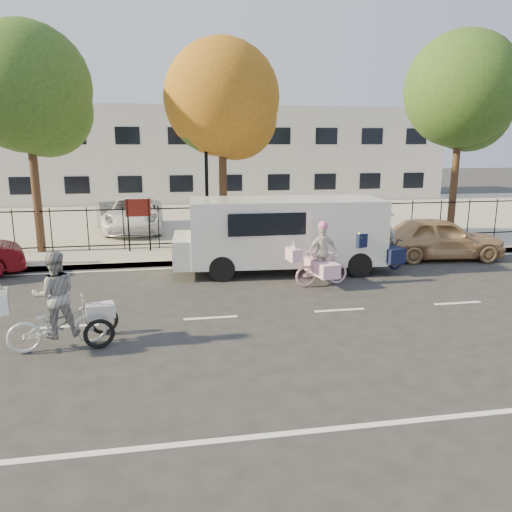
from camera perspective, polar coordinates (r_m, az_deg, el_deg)
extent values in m
plane|color=#333334|center=(11.21, -5.19, -7.08)|extent=(120.00, 120.00, 0.00)
cube|color=#A8A399|center=(16.03, -6.76, -0.73)|extent=(60.00, 0.10, 0.15)
cube|color=#A8A399|center=(17.05, -6.97, 0.09)|extent=(60.00, 2.20, 0.15)
cube|color=#A8A399|center=(25.80, -8.09, 4.39)|extent=(60.00, 15.60, 0.15)
cube|color=silver|center=(35.53, -8.86, 11.39)|extent=(34.00, 10.00, 6.00)
cylinder|color=black|center=(17.44, -5.64, 7.32)|extent=(0.12, 0.12, 4.00)
sphere|color=white|center=(17.37, -5.80, 14.39)|extent=(0.36, 0.36, 0.36)
cylinder|color=black|center=(17.59, -14.37, 3.40)|extent=(0.06, 0.06, 1.80)
cylinder|color=black|center=(17.54, -12.09, 3.50)|extent=(0.06, 0.06, 1.80)
cube|color=#59140F|center=(17.48, -13.34, 5.39)|extent=(0.85, 0.04, 0.60)
imported|color=silver|center=(10.19, -21.69, -7.26)|extent=(1.89, 1.05, 0.94)
imported|color=white|center=(10.01, -21.97, -4.12)|extent=(0.93, 0.80, 1.64)
torus|color=black|center=(9.96, -17.49, -8.47)|extent=(0.59, 0.23, 0.58)
torus|color=black|center=(10.64, -17.00, -7.06)|extent=(0.59, 0.23, 0.58)
cube|color=white|center=(10.19, -17.36, -5.98)|extent=(0.60, 0.48, 0.26)
imported|color=#E2ACC2|center=(13.63, 7.53, -1.49)|extent=(1.59, 0.67, 0.93)
imported|color=silver|center=(13.52, 7.58, 0.45)|extent=(0.90, 0.49, 1.46)
cube|color=#EAB2CE|center=(13.18, 4.33, 0.17)|extent=(0.36, 0.55, 0.33)
cone|color=silver|center=(13.12, 4.35, 1.43)|extent=(0.11, 0.11, 0.30)
cube|color=#EAB2CE|center=(13.62, 7.53, -1.30)|extent=(0.69, 1.27, 0.37)
sphere|color=pink|center=(13.39, 7.68, 3.45)|extent=(0.26, 0.26, 0.26)
imported|color=black|center=(15.43, 14.08, 0.03)|extent=(1.99, 1.25, 0.99)
imported|color=silver|center=(15.31, 14.21, 2.26)|extent=(1.27, 0.98, 1.73)
cube|color=black|center=(14.65, 11.42, 1.90)|extent=(0.51, 0.68, 0.39)
cone|color=yellow|center=(14.79, 11.18, 2.88)|extent=(0.13, 0.26, 0.35)
cone|color=yellow|center=(14.43, 11.74, 2.61)|extent=(0.13, 0.26, 0.35)
cube|color=black|center=(15.40, 14.11, 0.43)|extent=(1.05, 1.54, 0.44)
cube|color=white|center=(14.94, 3.46, 2.95)|extent=(5.74, 2.41, 1.88)
cube|color=white|center=(14.65, -8.36, 0.56)|extent=(0.64, 2.06, 0.83)
cylinder|color=black|center=(13.91, -3.67, -1.53)|extent=(0.74, 0.31, 0.73)
cylinder|color=black|center=(15.69, -4.43, 0.11)|extent=(0.74, 0.31, 0.73)
cylinder|color=black|center=(14.86, 11.69, -0.84)|extent=(0.74, 0.31, 0.73)
cylinder|color=black|center=(16.53, 9.37, 0.64)|extent=(0.74, 0.31, 0.73)
imported|color=tan|center=(17.70, 20.16, 1.95)|extent=(4.31, 2.09, 1.42)
imported|color=white|center=(21.81, -13.74, 4.69)|extent=(2.38, 5.10, 1.41)
imported|color=#4A4B51|center=(22.17, -15.88, 4.40)|extent=(1.92, 3.77, 1.18)
imported|color=#A8AAB0|center=(22.52, 8.95, 4.91)|extent=(1.49, 3.62, 1.23)
cylinder|color=#442D1D|center=(18.39, -23.89, 7.42)|extent=(0.28, 0.28, 4.84)
sphere|color=#385B1E|center=(18.42, -24.80, 17.07)|extent=(4.15, 4.15, 4.15)
sphere|color=#385B1E|center=(18.45, -22.88, 15.07)|extent=(3.04, 3.04, 3.04)
cylinder|color=#442D1D|center=(17.98, -3.78, 8.07)|extent=(0.28, 0.28, 4.65)
sphere|color=#9F6219|center=(17.98, -3.93, 17.60)|extent=(3.99, 3.99, 3.99)
sphere|color=#9F6219|center=(18.20, -2.34, 15.47)|extent=(2.92, 2.92, 2.92)
cylinder|color=#442D1D|center=(21.17, 21.74, 8.44)|extent=(0.28, 0.28, 5.04)
sphere|color=#385B1E|center=(21.22, 22.50, 17.17)|extent=(4.32, 4.32, 4.32)
sphere|color=#385B1E|center=(21.60, 23.20, 15.10)|extent=(3.16, 3.16, 3.16)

